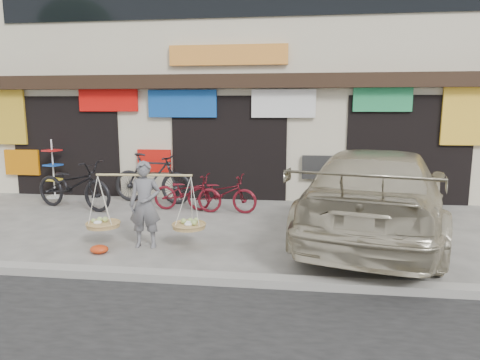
# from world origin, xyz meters

# --- Properties ---
(ground) EXTENTS (70.00, 70.00, 0.00)m
(ground) POSITION_xyz_m (0.00, 0.00, 0.00)
(ground) COLOR gray
(ground) RESTS_ON ground
(kerb) EXTENTS (70.00, 0.25, 0.12)m
(kerb) POSITION_xyz_m (0.00, -2.00, 0.06)
(kerb) COLOR gray
(kerb) RESTS_ON ground
(shophouse_block) EXTENTS (14.00, 6.32, 7.00)m
(shophouse_block) POSITION_xyz_m (-0.00, 6.42, 3.45)
(shophouse_block) COLOR beige
(shophouse_block) RESTS_ON ground
(street_vendor) EXTENTS (2.06, 0.67, 1.50)m
(street_vendor) POSITION_xyz_m (-0.83, -0.61, 0.69)
(street_vendor) COLOR slate
(street_vendor) RESTS_ON ground
(bike_0) EXTENTS (2.37, 1.41, 1.17)m
(bike_0) POSITION_xyz_m (-3.50, 1.92, 0.59)
(bike_0) COLOR black
(bike_0) RESTS_ON ground
(bike_1) EXTENTS (2.17, 0.87, 1.27)m
(bike_1) POSITION_xyz_m (-1.85, 2.79, 0.63)
(bike_1) COLOR black
(bike_1) RESTS_ON ground
(bike_2) EXTENTS (1.75, 0.82, 0.89)m
(bike_2) POSITION_xyz_m (-0.77, 2.05, 0.44)
(bike_2) COLOR maroon
(bike_2) RESTS_ON ground
(bike_3) EXTENTS (1.75, 0.82, 0.89)m
(bike_3) POSITION_xyz_m (0.04, 2.05, 0.44)
(bike_3) COLOR maroon
(bike_3) RESTS_ON ground
(suv) EXTENTS (3.72, 6.12, 1.66)m
(suv) POSITION_xyz_m (3.24, 0.54, 0.83)
(suv) COLOR #C1B79B
(suv) RESTS_ON ground
(display_rack) EXTENTS (0.45, 0.45, 1.57)m
(display_rack) POSITION_xyz_m (-4.71, 3.11, 0.63)
(display_rack) COLOR silver
(display_rack) RESTS_ON ground
(red_bag) EXTENTS (0.31, 0.25, 0.14)m
(red_bag) POSITION_xyz_m (-1.49, -1.05, 0.07)
(red_bag) COLOR red
(red_bag) RESTS_ON ground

